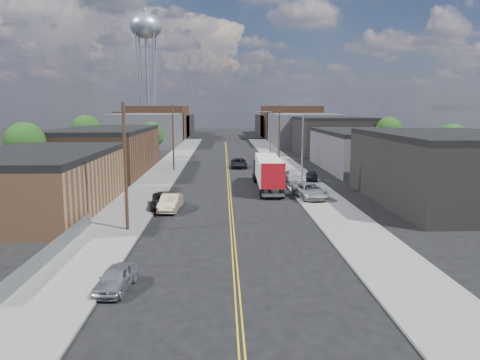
{
  "coord_description": "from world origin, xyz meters",
  "views": [
    {
      "loc": [
        -0.7,
        -25.82,
        9.59
      ],
      "look_at": [
        0.96,
        19.67,
        2.5
      ],
      "focal_mm": 35.0,
      "sensor_mm": 36.0,
      "label": 1
    }
  ],
  "objects": [
    {
      "name": "tree_left_mid",
      "position": [
        -23.94,
        55.0,
        5.48
      ],
      "size": [
        5.1,
        5.04,
        8.37
      ],
      "color": "black",
      "rests_on": "ground"
    },
    {
      "name": "skyline_left_b",
      "position": [
        -20.0,
        120.0,
        5.0
      ],
      "size": [
        16.0,
        26.0,
        10.0
      ],
      "primitive_type": "cube",
      "color": "#4F321F",
      "rests_on": "ground"
    },
    {
      "name": "tree_left_near",
      "position": [
        -23.94,
        30.0,
        5.18
      ],
      "size": [
        4.85,
        4.76,
        7.91
      ],
      "color": "black",
      "rests_on": "ground"
    },
    {
      "name": "skyline_left_c",
      "position": [
        -20.0,
        140.0,
        3.5
      ],
      "size": [
        16.0,
        40.0,
        7.0
      ],
      "primitive_type": "cube",
      "color": "black",
      "rests_on": "ground"
    },
    {
      "name": "warehouse_brown",
      "position": [
        -18.0,
        44.0,
        3.3
      ],
      "size": [
        12.0,
        26.0,
        6.6
      ],
      "color": "#4F321F",
      "rests_on": "ground"
    },
    {
      "name": "centerline",
      "position": [
        0.0,
        45.0,
        0.01
      ],
      "size": [
        0.32,
        120.0,
        0.01
      ],
      "primitive_type": "cube",
      "color": "gold",
      "rests_on": "ground"
    },
    {
      "name": "utility_pole_left_near",
      "position": [
        -8.2,
        10.0,
        5.14
      ],
      "size": [
        1.6,
        0.26,
        10.0
      ],
      "color": "black",
      "rests_on": "ground"
    },
    {
      "name": "tree_right_near",
      "position": [
        30.06,
        36.0,
        4.87
      ],
      "size": [
        4.6,
        4.48,
        7.44
      ],
      "color": "black",
      "rests_on": "ground"
    },
    {
      "name": "chainlink_fence",
      "position": [
        -11.5,
        3.5,
        0.66
      ],
      "size": [
        0.05,
        16.0,
        1.22
      ],
      "color": "slate",
      "rests_on": "ground"
    },
    {
      "name": "industrial_right_b",
      "position": [
        22.0,
        46.0,
        3.05
      ],
      "size": [
        14.0,
        24.0,
        6.1
      ],
      "color": "#363638",
      "rests_on": "ground"
    },
    {
      "name": "skyline_left_a",
      "position": [
        -20.0,
        95.0,
        4.0
      ],
      "size": [
        16.0,
        30.0,
        8.0
      ],
      "primitive_type": "cube",
      "color": "#363638",
      "rests_on": "ground"
    },
    {
      "name": "utility_pole_right",
      "position": [
        8.2,
        48.0,
        5.14
      ],
      "size": [
        1.6,
        0.26,
        10.0
      ],
      "color": "black",
      "rests_on": "ground"
    },
    {
      "name": "car_left_c",
      "position": [
        -6.33,
        18.32,
        0.76
      ],
      "size": [
        3.04,
        5.68,
        1.52
      ],
      "primitive_type": "imported",
      "rotation": [
        0.0,
        0.0,
        0.1
      ],
      "color": "black",
      "rests_on": "ground"
    },
    {
      "name": "skyline_right_a",
      "position": [
        20.0,
        95.0,
        4.0
      ],
      "size": [
        16.0,
        30.0,
        8.0
      ],
      "primitive_type": "cube",
      "color": "#363638",
      "rests_on": "ground"
    },
    {
      "name": "water_tower",
      "position": [
        -22.0,
        110.0,
        30.65
      ],
      "size": [
        9.0,
        9.0,
        36.9
      ],
      "color": "gray",
      "rests_on": "ground"
    },
    {
      "name": "car_right_lot_a",
      "position": [
        8.41,
        22.1,
        0.94
      ],
      "size": [
        3.41,
        6.02,
        1.59
      ],
      "primitive_type": "imported",
      "rotation": [
        0.0,
        0.0,
        0.14
      ],
      "color": "#B0B3B5",
      "rests_on": "sidewalk_right"
    },
    {
      "name": "sidewalk_right",
      "position": [
        9.5,
        45.0,
        0.07
      ],
      "size": [
        5.0,
        140.0,
        0.15
      ],
      "primitive_type": "cube",
      "color": "slate",
      "rests_on": "ground"
    },
    {
      "name": "industrial_right_a",
      "position": [
        21.99,
        20.0,
        3.55
      ],
      "size": [
        14.0,
        22.0,
        7.1
      ],
      "color": "black",
      "rests_on": "ground"
    },
    {
      "name": "industrial_right_c",
      "position": [
        22.0,
        72.0,
        3.8
      ],
      "size": [
        14.0,
        22.0,
        7.6
      ],
      "color": "black",
      "rests_on": "ground"
    },
    {
      "name": "streetlight_near",
      "position": [
        7.6,
        25.0,
        5.33
      ],
      "size": [
        3.39,
        0.25,
        9.0
      ],
      "color": "gray",
      "rests_on": "ground"
    },
    {
      "name": "car_right_lot_c",
      "position": [
        10.81,
        34.0,
        0.8
      ],
      "size": [
        2.13,
        3.99,
        1.29
      ],
      "primitive_type": "imported",
      "rotation": [
        0.0,
        0.0,
        -0.17
      ],
      "color": "black",
      "rests_on": "sidewalk_right"
    },
    {
      "name": "utility_pole_left_far",
      "position": [
        -8.2,
        45.0,
        5.14
      ],
      "size": [
        1.6,
        0.26,
        10.0
      ],
      "color": "black",
      "rests_on": "ground"
    },
    {
      "name": "warehouse_tan",
      "position": [
        -18.0,
        18.0,
        2.8
      ],
      "size": [
        12.0,
        22.0,
        5.6
      ],
      "color": "brown",
      "rests_on": "ground"
    },
    {
      "name": "tree_left_far",
      "position": [
        -13.94,
        62.0,
        4.57
      ],
      "size": [
        4.35,
        4.2,
        6.97
      ],
      "color": "black",
      "rests_on": "ground"
    },
    {
      "name": "car_left_a",
      "position": [
        -6.4,
        -2.0,
        0.65
      ],
      "size": [
        1.99,
        3.96,
        1.29
      ],
      "primitive_type": "imported",
      "rotation": [
        0.0,
        0.0,
        -0.12
      ],
      "color": "#9D9FA2",
      "rests_on": "ground"
    },
    {
      "name": "semi_truck",
      "position": [
        4.5,
        29.19,
        2.2
      ],
      "size": [
        2.81,
        14.83,
        3.87
      ],
      "rotation": [
        0.0,
        0.0,
        -0.03
      ],
      "color": "silver",
      "rests_on": "ground"
    },
    {
      "name": "car_ahead_truck",
      "position": [
        1.81,
        48.55,
        0.75
      ],
      "size": [
        2.52,
        5.41,
        1.5
      ],
      "primitive_type": "imported",
      "rotation": [
        0.0,
        0.0,
        0.01
      ],
      "color": "black",
      "rests_on": "ground"
    },
    {
      "name": "skyline_right_b",
      "position": [
        20.0,
        120.0,
        5.0
      ],
      "size": [
        16.0,
        26.0,
        10.0
      ],
      "primitive_type": "cube",
      "color": "#4F321F",
      "rests_on": "ground"
    },
    {
      "name": "car_right_lot_b",
      "position": [
        8.2,
        31.79,
        0.93
      ],
      "size": [
        2.41,
        5.45,
        1.56
      ],
      "primitive_type": "imported",
      "rotation": [
        0.0,
        0.0,
        0.04
      ],
      "color": "#BEBEBE",
      "rests_on": "sidewalk_right"
    },
    {
      "name": "tree_right_far",
      "position": [
        30.06,
        60.0,
        5.18
      ],
      "size": [
        4.85,
        4.76,
        7.91
      ],
      "color": "black",
      "rests_on": "ground"
    },
    {
      "name": "skyline_right_c",
      "position": [
        20.0,
        140.0,
        3.5
      ],
      "size": [
        16.0,
        40.0,
        7.0
      ],
      "primitive_type": "cube",
      "color": "black",
      "rests_on": "ground"
    },
    {
      "name": "sidewalk_left",
      "position": [
        -9.5,
        45.0,
        0.07
      ],
      "size": [
        5.0,
        140.0,
        0.15
      ],
      "primitive_type": "cube",
      "color": "slate",
      "rests_on": "ground"
    },
    {
      "name": "car_left_b",
      "position": [
        -5.64,
        17.14,
        0.79
      ],
      "size": [
        2.05,
        4.91,
        1.58
      ],
      "primitive_type": "imported",
      "rotation": [
        0.0,
        0.0,
        -0.08
      ],
      "color": "#927D60",
      "rests_on": "ground"
    },
    {
      "name": "streetlight_far",
      "position": [
        7.6,
        60.0,
        5.33
      ],
      "size": [
        3.39,
        0.25,
        9.0
      ],
      "color": "gray",
      "rests_on": "ground"
    },
    {
      "name": "ground",
      "position": [
        0.0,
        60.0,
        0.0
      ],
      "size": [
        260.0,
        260.0,
        0.0
      ],
      "primitive_type": "plane",
      "color": "black",
      "rests_on": "ground"
    }
  ]
}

